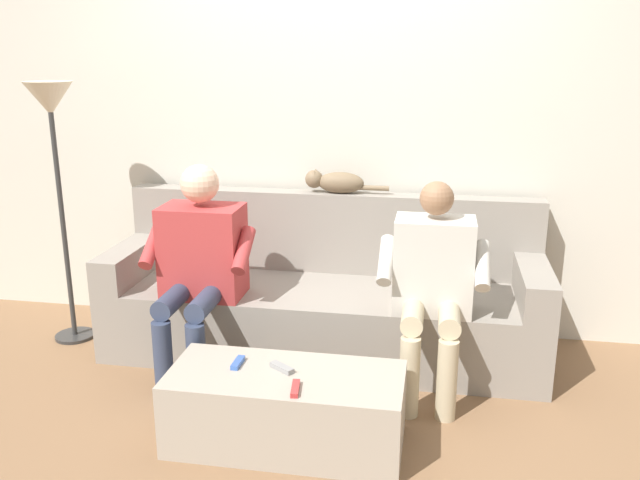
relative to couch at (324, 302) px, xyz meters
The scene contains 11 objects.
ground_plane 0.78m from the couch, 90.00° to the left, with size 8.00×8.00×0.00m, color #846042.
back_wall 1.12m from the couch, 90.00° to the right, with size 5.23×0.06×2.68m, color beige.
couch is the anchor object (origin of this frame).
coffee_table 1.03m from the couch, 90.00° to the left, with size 1.06×0.47×0.35m.
person_left_seated 0.80m from the couch, 149.26° to the left, with size 0.56×0.55×1.11m.
person_right_seated 0.80m from the couch, 29.39° to the left, with size 0.59×0.61×1.15m.
cat_on_backrest 0.72m from the couch, 95.30° to the right, with size 0.51×0.13×0.14m.
remote_gray 1.00m from the couch, 88.69° to the left, with size 0.13×0.04×0.02m, color gray.
remote_red 1.17m from the couch, 93.73° to the left, with size 0.13×0.03×0.02m, color #B73333.
remote_blue 1.01m from the couch, 76.53° to the left, with size 0.12×0.03×0.02m, color #3860B7.
floor_lamp 1.87m from the couch, ahead, with size 0.27×0.27×1.57m.
Camera 1 is at (-0.63, 3.55, 1.76)m, focal length 37.76 mm.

